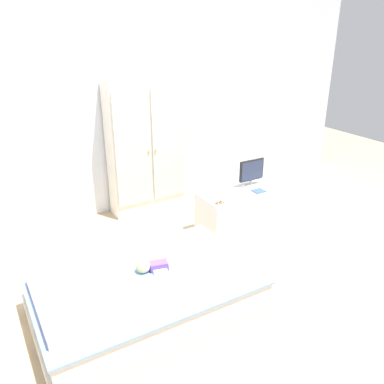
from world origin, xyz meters
The scene contains 10 objects.
ground_plane centered at (0.00, 0.00, -0.01)m, with size 10.00×10.00×0.02m, color tan.
back_wall centered at (0.00, 1.57, 1.35)m, with size 6.40×0.05×2.70m, color silver.
bed centered at (-0.45, -0.23, 0.15)m, with size 1.54×0.98×0.30m.
pillow centered at (-1.02, -0.23, 0.34)m, with size 0.32×0.71×0.07m, color silver.
doll centered at (-0.36, -0.16, 0.34)m, with size 0.39×0.16×0.10m.
wardrobe centered at (0.31, 1.39, 0.72)m, with size 0.82×0.30×1.44m.
tv_stand centered at (0.97, 0.47, 0.21)m, with size 0.97×0.41×0.42m, color silver.
tv_monitor centered at (1.07, 0.54, 0.58)m, with size 0.28×0.10×0.28m.
rocking_horse_toy centered at (0.56, 0.34, 0.47)m, with size 0.08×0.04×0.10m.
book_blue centered at (1.04, 0.38, 0.43)m, with size 0.12×0.10×0.01m, color blue.
Camera 1 is at (-1.33, -2.39, 1.95)m, focal length 37.17 mm.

